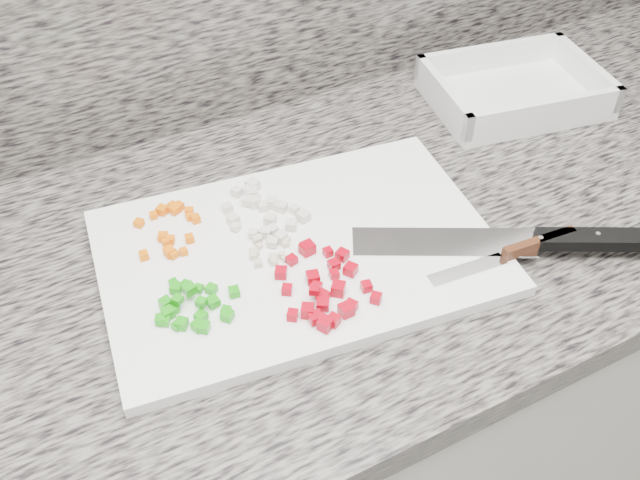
{
  "coord_description": "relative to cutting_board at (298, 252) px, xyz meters",
  "views": [
    {
      "loc": [
        -0.2,
        0.84,
        1.53
      ],
      "look_at": [
        0.09,
        1.39,
        0.94
      ],
      "focal_mm": 40.0,
      "sensor_mm": 36.0,
      "label": 1
    }
  ],
  "objects": [
    {
      "name": "cabinet",
      "position": [
        -0.07,
        0.03,
        -0.48
      ],
      "size": [
        3.92,
        0.62,
        0.86
      ],
      "primitive_type": "cube",
      "color": "beige",
      "rests_on": "ground"
    },
    {
      "name": "countertop",
      "position": [
        -0.07,
        0.03,
        -0.03
      ],
      "size": [
        3.96,
        0.64,
        0.04
      ],
      "primitive_type": "cube",
      "color": "#68645C",
      "rests_on": "cabinet"
    },
    {
      "name": "cutting_board",
      "position": [
        0.0,
        0.0,
        0.0
      ],
      "size": [
        0.52,
        0.38,
        0.02
      ],
      "primitive_type": "cube",
      "rotation": [
        0.0,
        0.0,
        -0.13
      ],
      "color": "white",
      "rests_on": "countertop"
    },
    {
      "name": "carrot_pile",
      "position": [
        -0.13,
        0.1,
        0.01
      ],
      "size": [
        0.09,
        0.1,
        0.01
      ],
      "color": "#EA6505",
      "rests_on": "cutting_board"
    },
    {
      "name": "onion_pile",
      "position": [
        -0.01,
        0.08,
        0.01
      ],
      "size": [
        0.1,
        0.13,
        0.01
      ],
      "color": "beige",
      "rests_on": "cutting_board"
    },
    {
      "name": "green_pepper_pile",
      "position": [
        -0.15,
        -0.04,
        0.02
      ],
      "size": [
        0.1,
        0.09,
        0.02
      ],
      "color": "#18970D",
      "rests_on": "cutting_board"
    },
    {
      "name": "red_pepper_pile",
      "position": [
        -0.01,
        -0.08,
        0.01
      ],
      "size": [
        0.11,
        0.13,
        0.02
      ],
      "color": "#A40212",
      "rests_on": "cutting_board"
    },
    {
      "name": "garlic_pile",
      "position": [
        -0.04,
        0.01,
        0.01
      ],
      "size": [
        0.06,
        0.06,
        0.01
      ],
      "color": "beige",
      "rests_on": "cutting_board"
    },
    {
      "name": "chef_knife",
      "position": [
        0.27,
        -0.14,
        0.01
      ],
      "size": [
        0.35,
        0.21,
        0.02
      ],
      "rotation": [
        0.0,
        0.0,
        -0.49
      ],
      "color": "white",
      "rests_on": "cutting_board"
    },
    {
      "name": "paring_knife",
      "position": [
        0.24,
        -0.14,
        0.01
      ],
      "size": [
        0.2,
        0.03,
        0.02
      ],
      "rotation": [
        0.0,
        0.0,
        -0.08
      ],
      "color": "white",
      "rests_on": "cutting_board"
    },
    {
      "name": "tray",
      "position": [
        0.46,
        0.16,
        0.01
      ],
      "size": [
        0.29,
        0.23,
        0.05
      ],
      "rotation": [
        0.0,
        0.0,
        -0.18
      ],
      "color": "white",
      "rests_on": "countertop"
    }
  ]
}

